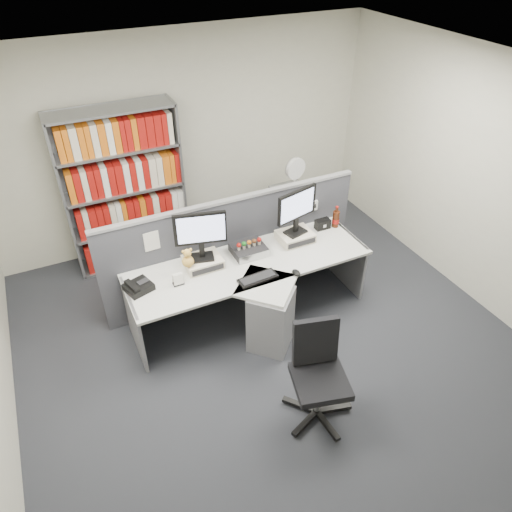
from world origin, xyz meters
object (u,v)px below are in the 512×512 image
desk_calendar (178,280)px  office_chair (318,371)px  shelving_unit (124,192)px  desktop_pc (249,250)px  monitor_left (200,232)px  speaker (323,224)px  mouse (296,273)px  cola_bottle (336,219)px  keyboard (258,278)px  desk_fan (295,171)px  monitor_right (297,208)px  desk_phone (138,287)px  desk (258,294)px  filing_cabinet (293,215)px

desk_calendar → office_chair: office_chair is taller
desk_calendar → office_chair: (0.78, -1.40, -0.26)m
shelving_unit → desktop_pc: bearing=-56.6°
monitor_left → speaker: (1.51, 0.08, -0.36)m
mouse → cola_bottle: bearing=34.7°
desktop_pc → desk_calendar: bearing=-168.5°
monitor_left → keyboard: monitor_left is taller
monitor_left → desk_fan: 1.95m
mouse → cola_bottle: (0.86, 0.59, 0.08)m
speaker → cola_bottle: bearing=-10.5°
desk_calendar → desktop_pc: bearing=11.5°
monitor_right → speaker: 0.55m
desktop_pc → keyboard: 0.46m
monitor_right → desk_phone: bearing=-177.1°
office_chair → monitor_left: bearing=106.0°
monitor_left → shelving_unit: size_ratio=0.27×
cola_bottle → desk: bearing=-160.4°
filing_cabinet → cola_bottle: bearing=-89.5°
keyboard → desk_calendar: 0.80m
filing_cabinet → desk_calendar: bearing=-149.0°
keyboard → cola_bottle: size_ratio=1.55×
filing_cabinet → monitor_left: bearing=-148.5°
desk_phone → shelving_unit: bearing=80.4°
desktop_pc → desk_fan: (1.13, 1.02, 0.24)m
desk_fan → office_chair: (-1.20, -2.59, -0.49)m
keyboard → office_chair: bearing=-88.3°
desk_calendar → shelving_unit: 1.66m
desk_calendar → speaker: bearing=7.8°
mouse → desk: bearing=155.1°
desk_phone → cola_bottle: (2.37, 0.14, 0.06)m
keyboard → monitor_left: bearing=133.0°
monitor_left → desk_phone: size_ratio=1.79×
desk → cola_bottle: cola_bottle is taller
monitor_left → desktop_pc: monitor_left is taller
desktop_pc → desk: bearing=-100.0°
keyboard → mouse: bearing=-14.2°
desk → monitor_left: monitor_left is taller
keyboard → mouse: (0.39, -0.10, 0.01)m
mouse → desk_calendar: desk_calendar is taller
desk → office_chair: (-0.00, -1.19, 0.06)m
desk → mouse: size_ratio=22.41×
speaker → monitor_left: bearing=-177.1°
cola_bottle → desktop_pc: bearing=-177.5°
desk_phone → shelving_unit: size_ratio=0.15×
desk_calendar → office_chair: size_ratio=0.13×
monitor_right → filing_cabinet: monitor_right is taller
mouse → monitor_left: bearing=145.9°
monitor_left → office_chair: (0.45, -1.58, -0.62)m
cola_bottle → filing_cabinet: bearing=90.5°
monitor_right → desktop_pc: (-0.58, -0.00, -0.37)m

